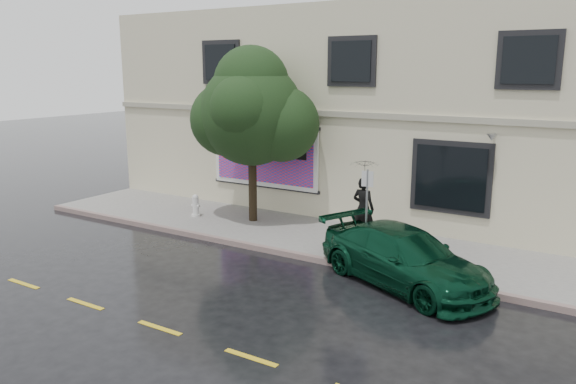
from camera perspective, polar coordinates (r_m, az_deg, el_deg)
The scene contains 12 objects.
ground at distance 14.09m, azimuth -2.81°, elevation -8.32°, with size 90.00×90.00×0.00m, color black.
sidewalk at distance 16.70m, azimuth 3.54°, elevation -4.70°, with size 20.00×3.50×0.15m, color gray.
curb at distance 15.25m, azimuth 0.40°, elevation -6.36°, with size 20.00×0.18×0.16m, color slate.
road_marking at distance 11.61m, azimuth -12.91°, elevation -13.31°, with size 19.00×0.12×0.01m, color gold.
building at distance 21.25m, azimuth 11.10°, elevation 8.19°, with size 20.00×8.12×7.00m.
billboard at distance 19.27m, azimuth -2.44°, elevation 3.66°, with size 4.30×0.16×2.20m.
car at distance 13.47m, azimuth 11.71°, elevation -6.54°, with size 2.03×4.59×1.34m, color #08331F.
pedestrian at distance 16.23m, azimuth 7.66°, elevation -1.66°, with size 0.67×0.44×1.83m, color black.
umbrella at distance 15.97m, azimuth 7.79°, elevation 2.67°, with size 0.89×0.89×0.66m, color black.
street_tree at distance 17.74m, azimuth -3.71°, elevation 7.93°, with size 3.27×3.27×5.10m.
fire_hydrant at distance 18.97m, azimuth -9.37°, elevation -1.37°, with size 0.31×0.29×0.75m.
sign_pole at distance 14.08m, azimuth 7.99°, elevation -1.55°, with size 0.30×0.05×2.42m.
Camera 1 is at (7.50, -10.83, 4.99)m, focal length 35.00 mm.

